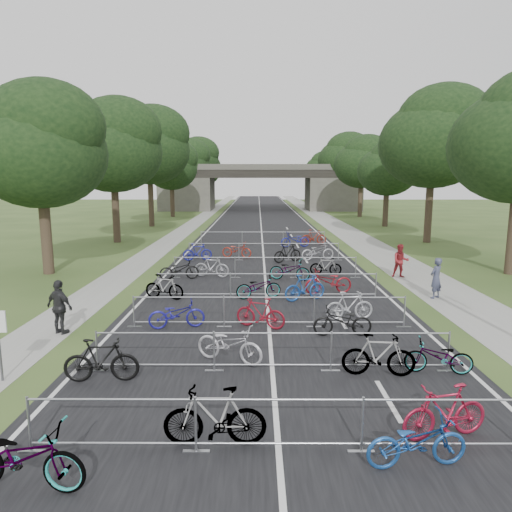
{
  "coord_description": "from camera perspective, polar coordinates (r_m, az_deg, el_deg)",
  "views": [
    {
      "loc": [
        -0.4,
        -7.73,
        5.03
      ],
      "look_at": [
        -0.47,
        15.15,
        1.1
      ],
      "focal_mm": 32.0,
      "sensor_mm": 36.0,
      "label": 1
    }
  ],
  "objects": [
    {
      "name": "tree_right_3",
      "position": [
        61.19,
        13.18,
        11.27
      ],
      "size": [
        7.17,
        7.17,
        10.93
      ],
      "color": "#33261C",
      "rests_on": "ground"
    },
    {
      "name": "pedestrian_a",
      "position": [
        20.6,
        21.58,
        -2.61
      ],
      "size": [
        0.75,
        0.71,
        1.73
      ],
      "primitive_type": "imported",
      "rotation": [
        0.0,
        0.0,
        3.79
      ],
      "color": "#393D56",
      "rests_on": "ground"
    },
    {
      "name": "bike_10",
      "position": [
        14.99,
        10.79,
        -8.05
      ],
      "size": [
        1.89,
        0.68,
        0.99
      ],
      "primitive_type": "imported",
      "rotation": [
        0.0,
        0.0,
        4.73
      ],
      "color": "black",
      "rests_on": "ground"
    },
    {
      "name": "tree_left_0",
      "position": [
        26.13,
        -25.31,
        12.04
      ],
      "size": [
        6.72,
        6.72,
        10.25
      ],
      "color": "#33261C",
      "rests_on": "ground"
    },
    {
      "name": "bike_27",
      "position": [
        35.08,
        7.25,
        2.37
      ],
      "size": [
        1.94,
        0.7,
        1.14
      ],
      "primitive_type": "imported",
      "rotation": [
        0.0,
        0.0,
        1.66
      ],
      "color": "maroon",
      "rests_on": "ground"
    },
    {
      "name": "barrier_row_5",
      "position": [
        28.09,
        0.98,
        0.56
      ],
      "size": [
        9.7,
        0.08,
        1.1
      ],
      "color": "#999BA1",
      "rests_on": "ground"
    },
    {
      "name": "bike_26",
      "position": [
        33.43,
        4.92,
        2.04
      ],
      "size": [
        2.27,
        1.24,
        1.13
      ],
      "primitive_type": "imported",
      "rotation": [
        0.0,
        0.0,
        4.95
      ],
      "color": "navy",
      "rests_on": "ground"
    },
    {
      "name": "bike_20",
      "position": [
        28.21,
        -7.32,
        0.5
      ],
      "size": [
        1.84,
        0.88,
        1.07
      ],
      "primitive_type": "imported",
      "rotation": [
        0.0,
        0.0,
        1.79
      ],
      "color": "navy",
      "rests_on": "ground"
    },
    {
      "name": "overpass_bridge",
      "position": [
        72.75,
        0.49,
        8.57
      ],
      "size": [
        31.0,
        8.0,
        7.05
      ],
      "color": "#4C4B44",
      "rests_on": "ground"
    },
    {
      "name": "tree_right_1",
      "position": [
        38.24,
        21.47,
        13.4
      ],
      "size": [
        8.18,
        8.18,
        12.47
      ],
      "color": "#33261C",
      "rests_on": "ground"
    },
    {
      "name": "barrier_row_1",
      "position": [
        12.19,
        2.08,
        -11.85
      ],
      "size": [
        9.7,
        0.08,
        1.1
      ],
      "color": "#999BA1",
      "rests_on": "ground"
    },
    {
      "name": "tree_left_4",
      "position": [
        72.53,
        -8.72,
        11.44
      ],
      "size": [
        7.56,
        7.56,
        11.53
      ],
      "color": "#33261C",
      "rests_on": "ground"
    },
    {
      "name": "tree_right_5",
      "position": [
        84.74,
        9.49,
        10.24
      ],
      "size": [
        6.16,
        6.16,
        9.39
      ],
      "color": "#33261C",
      "rests_on": "ground"
    },
    {
      "name": "bike_14",
      "position": [
        18.96,
        6.14,
        -3.96
      ],
      "size": [
        1.91,
        1.18,
        1.11
      ],
      "primitive_type": "imported",
      "rotation": [
        0.0,
        0.0,
        1.96
      ],
      "color": "#1B4696",
      "rests_on": "ground"
    },
    {
      "name": "barrier_row_0",
      "position": [
        8.95,
        2.88,
        -20.37
      ],
      "size": [
        9.7,
        0.08,
        1.1
      ],
      "color": "#999BA1",
      "rests_on": "ground"
    },
    {
      "name": "bike_1",
      "position": [
        9.14,
        -5.17,
        -19.4
      ],
      "size": [
        1.96,
        0.57,
        1.18
      ],
      "primitive_type": "imported",
      "rotation": [
        0.0,
        0.0,
        4.72
      ],
      "color": "#999BA1",
      "rests_on": "ground"
    },
    {
      "name": "bike_13",
      "position": [
        19.2,
        0.32,
        -3.89
      ],
      "size": [
        2.02,
        1.1,
        1.01
      ],
      "primitive_type": "imported",
      "rotation": [
        0.0,
        0.0,
        1.81
      ],
      "color": "#999BA1",
      "rests_on": "ground"
    },
    {
      "name": "tree_left_1",
      "position": [
        37.38,
        -17.38,
        12.8
      ],
      "size": [
        7.56,
        7.56,
        11.53
      ],
      "color": "#33261C",
      "rests_on": "ground"
    },
    {
      "name": "tree_left_3",
      "position": [
        60.68,
        -10.46,
        10.97
      ],
      "size": [
        6.72,
        6.72,
        10.25
      ],
      "color": "#33261C",
      "rests_on": "ground"
    },
    {
      "name": "tree_right_2",
      "position": [
        49.54,
        16.27,
        10.43
      ],
      "size": [
        6.16,
        6.16,
        9.39
      ],
      "color": "#33261C",
      "rests_on": "ground"
    },
    {
      "name": "bike_0",
      "position": [
        8.91,
        -27.1,
        -21.46
      ],
      "size": [
        2.24,
        1.04,
        1.14
      ],
      "primitive_type": "imported",
      "rotation": [
        0.0,
        0.0,
        1.44
      ],
      "color": "#999BA1",
      "rests_on": "ground"
    },
    {
      "name": "ground",
      "position": [
        9.23,
        2.85,
        -23.29
      ],
      "size": [
        200.0,
        200.0,
        0.0
      ],
      "primitive_type": "plane",
      "color": "#354D21",
      "rests_on": "ground"
    },
    {
      "name": "pedestrian_c",
      "position": [
        16.14,
        -23.33,
        -5.92
      ],
      "size": [
        1.13,
        0.85,
        1.79
      ],
      "primitive_type": "imported",
      "rotation": [
        0.0,
        0.0,
        2.69
      ],
      "color": "black",
      "rests_on": "ground"
    },
    {
      "name": "lane_markings",
      "position": [
        57.95,
        0.57,
        4.77
      ],
      "size": [
        0.12,
        140.0,
        0.0
      ],
      "primitive_type": "cube",
      "color": "silver",
      "rests_on": "ground"
    },
    {
      "name": "bike_21",
      "position": [
        28.99,
        -2.42,
        0.76
      ],
      "size": [
        2.03,
        1.14,
        1.01
      ],
      "primitive_type": "imported",
      "rotation": [
        0.0,
        0.0,
        1.31
      ],
      "color": "#9F2517",
      "rests_on": "ground"
    },
    {
      "name": "bike_5",
      "position": [
        12.76,
        -3.32,
        -10.95
      ],
      "size": [
        2.1,
        1.46,
        1.05
      ],
      "primitive_type": "imported",
      "rotation": [
        0.0,
        0.0,
        1.14
      ],
      "color": "#B5B3BC",
      "rests_on": "ground"
    },
    {
      "name": "pedestrian_b",
      "position": [
        24.3,
        17.63,
        -0.61
      ],
      "size": [
        0.9,
        0.74,
        1.71
      ],
      "primitive_type": "imported",
      "rotation": [
        0.0,
        0.0,
        -0.12
      ],
      "color": "maroon",
      "rests_on": "ground"
    },
    {
      "name": "tree_left_2",
      "position": [
        49.0,
        -13.14,
        13.11
      ],
      "size": [
        8.4,
        8.4,
        12.81
      ],
      "color": "#33261C",
      "rests_on": "ground"
    },
    {
      "name": "bike_18",
      "position": [
        22.66,
        4.25,
        -1.74
      ],
      "size": [
        2.13,
        1.22,
        1.06
      ],
      "primitive_type": "imported",
      "rotation": [
        0.0,
        0.0,
        1.3
      ],
      "color": "#999BA1",
      "rests_on": "ground"
    },
    {
      "name": "barrier_row_4",
      "position": [
        23.17,
        1.16,
        -1.41
      ],
      "size": [
        9.7,
        0.08,
        1.1
      ],
      "color": "#999BA1",
      "rests_on": "ground"
    },
    {
      "name": "bike_15",
      "position": [
        20.17,
        9.06,
        -3.19
      ],
      "size": [
        2.23,
        1.17,
        1.11
      ],
      "primitive_type": "imported",
      "rotation": [
        0.0,
        0.0,
        4.92
      ],
      "color": "maroon",
      "rests_on": "ground"
    },
    {
      "name": "bike_16",
      "position": [
        23.04,
        -9.59,
        -1.7
      ],
      "size": [
        2.07,
        1.22,
        1.03
      ],
      "primitive_type": "imported",
      "rotation": [
        0.0,
        0.0,
        1.86
      ],
      "color": "black",
      "rests_on": "ground"
    },
    {
      "name": "bike_9",
      "position": [
        15.5,
        0.56,
        -7.14
      ],
      "size": [
        1.82,
        1.12,
        1.06
      ],
      "primitive_type": "imported",
      "rotation": [
        0.0,
        0.0,
        4.33
      ],
      "color": "maroon",
      "rests_on": "ground"
    },
    {
      "name": "sidewalk_right",
      "position": [
        58.55,
        8.45,
        4.72
      ],
      "size": [
        3.0,
        140.0,
        0.01
      ],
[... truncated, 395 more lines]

